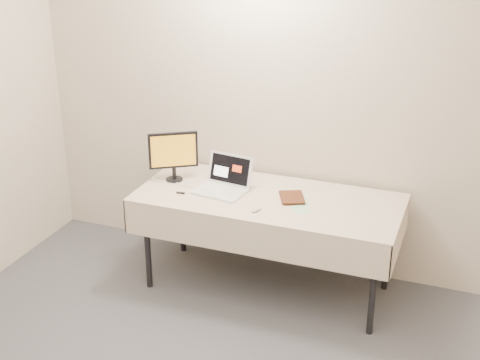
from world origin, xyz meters
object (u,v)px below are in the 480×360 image
(table, at_px, (268,205))
(book, at_px, (281,185))
(laptop, at_px, (224,182))
(monitor, at_px, (173,153))

(table, relative_size, book, 8.57)
(laptop, bearing_deg, book, 6.35)
(monitor, xyz_separation_m, book, (0.84, -0.05, -0.11))
(monitor, height_order, book, monitor)
(table, xyz_separation_m, laptop, (-0.33, 0.00, 0.12))
(monitor, distance_m, book, 0.85)
(laptop, xyz_separation_m, monitor, (-0.41, 0.04, 0.16))
(table, bearing_deg, monitor, 176.87)
(book, bearing_deg, monitor, 152.79)
(laptop, distance_m, monitor, 0.45)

